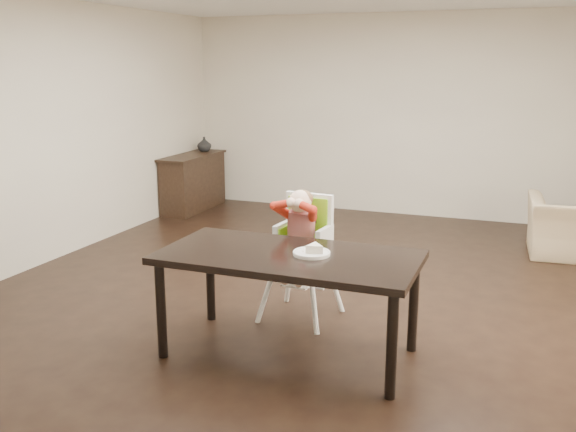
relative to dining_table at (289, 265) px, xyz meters
The scene contains 7 objects.
ground 1.37m from the dining_table, 97.73° to the left, with size 7.00×7.00×0.00m, color black.
room_walls 1.69m from the dining_table, 97.73° to the left, with size 6.02×7.02×2.71m.
dining_table is the anchor object (origin of this frame).
high_chair 0.72m from the dining_table, 102.03° to the left, with size 0.49×0.49×1.07m.
plate 0.20m from the dining_table, 12.06° to the left, with size 0.30×0.30×0.07m.
sideboard 4.88m from the dining_table, 127.11° to the left, with size 0.44×1.26×0.79m.
vase 5.17m from the dining_table, 124.68° to the left, with size 0.20×0.21×0.20m, color #99999E.
Camera 1 is at (1.69, -5.19, 2.04)m, focal length 40.00 mm.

